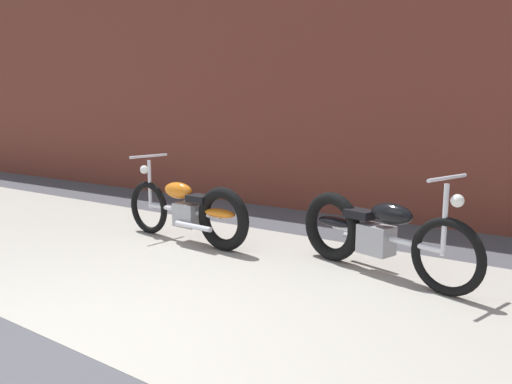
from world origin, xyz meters
name	(u,v)px	position (x,y,z in m)	size (l,w,h in m)	color
ground_plane	(80,353)	(0.00, 0.00, 0.00)	(80.00, 80.00, 0.00)	#47474C
sidewalk_slab	(240,278)	(0.00, 1.75, 0.00)	(36.00, 3.50, 0.01)	#9E998E
brick_building_wall	(382,47)	(0.00, 5.20, 2.49)	(36.00, 0.50, 4.97)	brown
motorcycle_orange	(192,211)	(-1.22, 2.44, 0.40)	(2.01, 0.58, 1.03)	black
motorcycle_black	(370,232)	(0.91, 2.64, 0.40)	(1.96, 0.79, 1.03)	black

